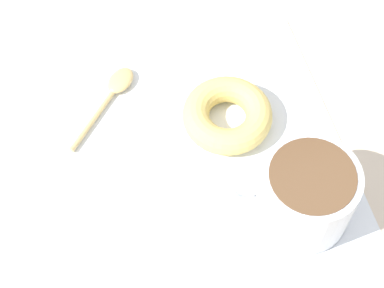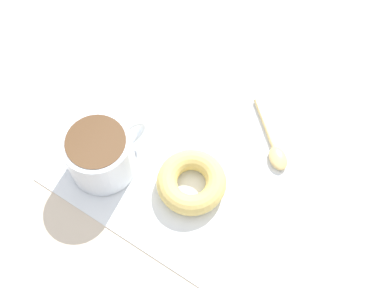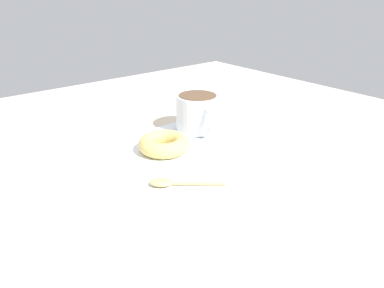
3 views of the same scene
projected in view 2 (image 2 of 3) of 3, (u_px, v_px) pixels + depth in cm
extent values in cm
cube|color=beige|center=(192.00, 150.00, 74.99)|extent=(120.00, 120.00, 2.00)
cube|color=white|center=(192.00, 151.00, 73.61)|extent=(31.12, 31.12, 0.30)
cylinder|color=silver|center=(100.00, 154.00, 69.19)|extent=(8.83, 8.83, 7.25)
cylinder|color=brown|center=(96.00, 142.00, 66.14)|extent=(7.63, 7.63, 0.60)
torus|color=silver|center=(130.00, 134.00, 70.55)|extent=(2.30, 5.01, 4.96)
torus|color=#E5C66B|center=(191.00, 182.00, 69.88)|extent=(9.21, 9.21, 2.74)
ellipsoid|color=#D8B772|center=(278.00, 158.00, 72.44)|extent=(4.30, 4.16, 0.90)
cylinder|color=#D8B772|center=(265.00, 126.00, 74.90)|extent=(7.10, 6.16, 0.56)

